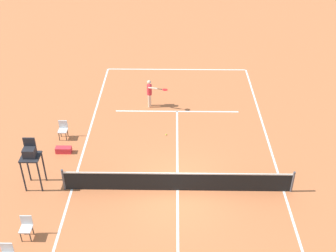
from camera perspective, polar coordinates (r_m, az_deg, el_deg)
ground_plane at (r=18.79m, az=1.27°, el=-8.52°), size 60.00×60.00×0.00m
court_lines at (r=18.79m, az=1.27°, el=-8.51°), size 9.28×23.96×0.01m
tennis_net at (r=18.46m, az=1.29°, el=-7.37°), size 9.88×0.10×1.07m
player_serving at (r=24.08m, az=-2.38°, el=4.63°), size 1.21×0.81×1.65m
tennis_ball at (r=22.09m, az=-0.25°, el=-1.14°), size 0.07×0.07×0.07m
umpire_chair at (r=18.92m, az=-17.81°, el=-3.82°), size 0.80×0.80×2.41m
courtside_chair_near at (r=17.37m, az=-18.32°, el=-12.56°), size 0.44×0.46×0.95m
courtside_chair_mid at (r=22.25m, az=-13.78°, el=-0.39°), size 0.44×0.46×0.95m
equipment_bag at (r=21.42m, az=-13.70°, el=-3.10°), size 0.76×0.32×0.30m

